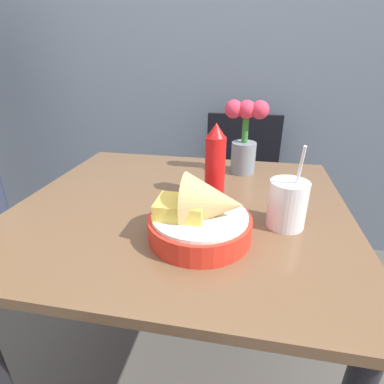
{
  "coord_description": "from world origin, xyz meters",
  "views": [
    {
      "loc": [
        0.17,
        -0.74,
        1.14
      ],
      "look_at": [
        0.04,
        -0.05,
        0.81
      ],
      "focal_mm": 28.0,
      "sensor_mm": 36.0,
      "label": 1
    }
  ],
  "objects": [
    {
      "name": "dining_table",
      "position": [
        0.0,
        0.0,
        0.63
      ],
      "size": [
        0.91,
        0.83,
        0.75
      ],
      "color": "brown",
      "rests_on": "ground_plane"
    },
    {
      "name": "ground_plane",
      "position": [
        0.0,
        0.0,
        0.0
      ],
      "size": [
        12.0,
        12.0,
        0.0
      ],
      "primitive_type": "plane",
      "color": "#4C4742"
    },
    {
      "name": "ketchup_bottle",
      "position": [
        0.08,
        0.07,
        0.86
      ],
      "size": [
        0.06,
        0.06,
        0.22
      ],
      "color": "red",
      "rests_on": "dining_table"
    },
    {
      "name": "wall_window",
      "position": [
        0.0,
        1.07,
        1.3
      ],
      "size": [
        7.0,
        0.06,
        2.6
      ],
      "color": "slate",
      "rests_on": "ground_plane"
    },
    {
      "name": "flower_vase",
      "position": [
        0.16,
        0.28,
        0.88
      ],
      "size": [
        0.15,
        0.08,
        0.25
      ],
      "color": "gray",
      "rests_on": "dining_table"
    },
    {
      "name": "drink_cup",
      "position": [
        0.28,
        -0.07,
        0.81
      ],
      "size": [
        0.09,
        0.09,
        0.21
      ],
      "color": "silver",
      "rests_on": "dining_table"
    },
    {
      "name": "food_basket",
      "position": [
        0.09,
        -0.16,
        0.81
      ],
      "size": [
        0.23,
        0.23,
        0.16
      ],
      "color": "red",
      "rests_on": "dining_table"
    },
    {
      "name": "chair_far_window",
      "position": [
        0.15,
        0.82,
        0.5
      ],
      "size": [
        0.4,
        0.4,
        0.85
      ],
      "color": "black",
      "rests_on": "ground_plane"
    }
  ]
}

